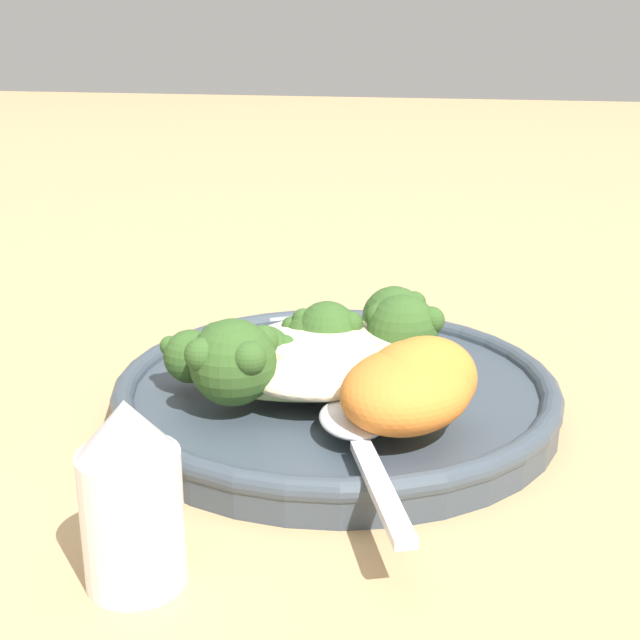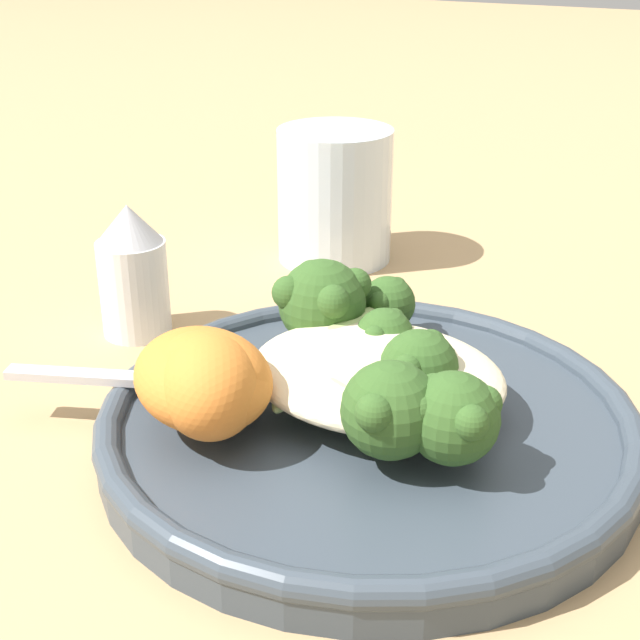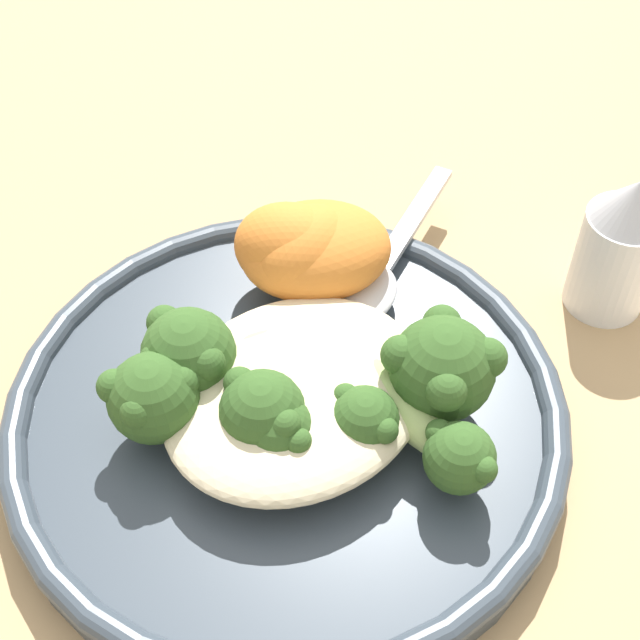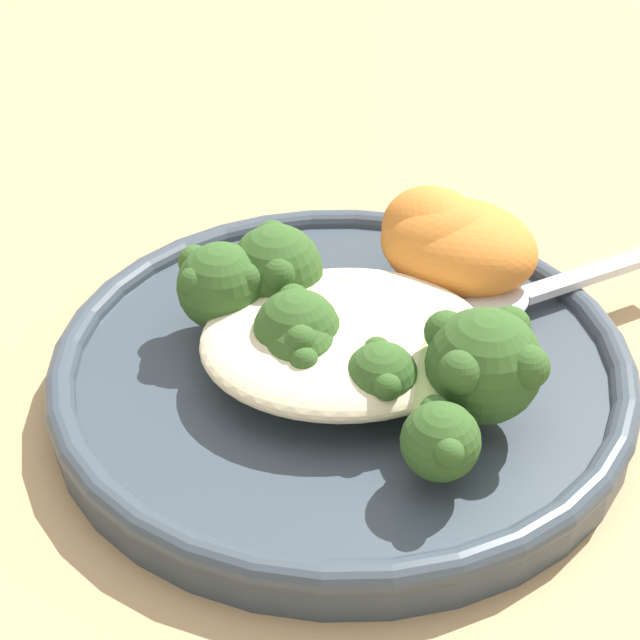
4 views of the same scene
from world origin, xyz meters
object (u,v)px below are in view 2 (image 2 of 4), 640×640
(broccoli_stalk_4, at_px, (362,349))
(sweet_potato_chunk_1, at_px, (203,378))
(quinoa_mound, at_px, (378,374))
(sweet_potato_chunk_0, at_px, (210,379))
(broccoli_stalk_2, at_px, (400,372))
(broccoli_stalk_5, at_px, (359,327))
(water_glass, at_px, (335,195))
(broccoli_stalk_0, at_px, (373,406))
(salt_shaker, at_px, (133,272))
(broccoli_stalk_3, at_px, (387,372))
(sweet_potato_chunk_2, at_px, (211,386))
(plate, at_px, (363,422))
(broccoli_stalk_1, at_px, (413,410))
(broccoli_stalk_6, at_px, (320,308))
(spoon, at_px, (199,379))

(broccoli_stalk_4, height_order, sweet_potato_chunk_1, sweet_potato_chunk_1)
(quinoa_mound, relative_size, sweet_potato_chunk_0, 2.13)
(broccoli_stalk_2, bearing_deg, broccoli_stalk_5, 112.26)
(quinoa_mound, relative_size, broccoli_stalk_2, 1.25)
(broccoli_stalk_2, relative_size, water_glass, 1.03)
(broccoli_stalk_0, bearing_deg, salt_shaker, 177.00)
(broccoli_stalk_2, xyz_separation_m, broccoli_stalk_3, (0.01, -0.00, -0.00))
(broccoli_stalk_2, xyz_separation_m, sweet_potato_chunk_0, (0.06, 0.05, 0.00))
(broccoli_stalk_4, xyz_separation_m, sweet_potato_chunk_2, (0.03, 0.07, 0.01))
(broccoli_stalk_5, height_order, sweet_potato_chunk_1, sweet_potato_chunk_1)
(broccoli_stalk_0, xyz_separation_m, salt_shaker, (0.18, -0.07, -0.00))
(broccoli_stalk_5, bearing_deg, broccoli_stalk_3, -133.32)
(broccoli_stalk_4, relative_size, sweet_potato_chunk_1, 1.09)
(plate, distance_m, salt_shaker, 0.17)
(sweet_potato_chunk_0, bearing_deg, broccoli_stalk_1, -164.83)
(broccoli_stalk_1, xyz_separation_m, water_glass, (0.15, -0.22, 0.01))
(broccoli_stalk_0, relative_size, broccoli_stalk_2, 0.93)
(broccoli_stalk_2, distance_m, broccoli_stalk_3, 0.01)
(broccoli_stalk_3, bearing_deg, broccoli_stalk_0, -105.09)
(water_glass, bearing_deg, broccoli_stalk_1, 123.43)
(plate, bearing_deg, broccoli_stalk_2, -157.89)
(quinoa_mound, xyz_separation_m, sweet_potato_chunk_0, (0.05, 0.05, 0.01))
(salt_shaker, bearing_deg, sweet_potato_chunk_1, 140.39)
(broccoli_stalk_5, bearing_deg, broccoli_stalk_6, 115.21)
(sweet_potato_chunk_1, bearing_deg, broccoli_stalk_1, -166.07)
(broccoli_stalk_3, bearing_deg, plate, -156.93)
(broccoli_stalk_5, height_order, sweet_potato_chunk_2, sweet_potato_chunk_2)
(plate, bearing_deg, broccoli_stalk_6, -42.69)
(broccoli_stalk_2, relative_size, sweet_potato_chunk_2, 1.76)
(quinoa_mound, distance_m, sweet_potato_chunk_2, 0.08)
(broccoli_stalk_0, relative_size, broccoli_stalk_4, 1.12)
(broccoli_stalk_1, bearing_deg, quinoa_mound, 143.55)
(broccoli_stalk_2, relative_size, broccoli_stalk_4, 1.20)
(quinoa_mound, xyz_separation_m, broccoli_stalk_2, (-0.01, 0.00, 0.00))
(salt_shaker, bearing_deg, broccoli_stalk_2, 167.07)
(broccoli_stalk_1, distance_m, water_glass, 0.27)
(broccoli_stalk_2, distance_m, sweet_potato_chunk_1, 0.08)
(sweet_potato_chunk_2, bearing_deg, quinoa_mound, -129.95)
(broccoli_stalk_5, bearing_deg, water_glass, 36.26)
(broccoli_stalk_2, xyz_separation_m, broccoli_stalk_5, (0.04, -0.04, -0.00))
(sweet_potato_chunk_0, xyz_separation_m, sweet_potato_chunk_2, (-0.00, 0.01, 0.00))
(broccoli_stalk_4, bearing_deg, plate, -127.74)
(broccoli_stalk_4, xyz_separation_m, sweet_potato_chunk_0, (0.04, 0.07, 0.01))
(broccoli_stalk_2, height_order, broccoli_stalk_4, broccoli_stalk_2)
(sweet_potato_chunk_0, bearing_deg, broccoli_stalk_0, -167.29)
(broccoli_stalk_4, bearing_deg, broccoli_stalk_6, 89.41)
(broccoli_stalk_0, bearing_deg, water_glass, 139.82)
(broccoli_stalk_2, bearing_deg, spoon, 176.35)
(quinoa_mound, relative_size, broccoli_stalk_5, 1.03)
(broccoli_stalk_3, xyz_separation_m, sweet_potato_chunk_1, (0.06, 0.05, 0.01))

